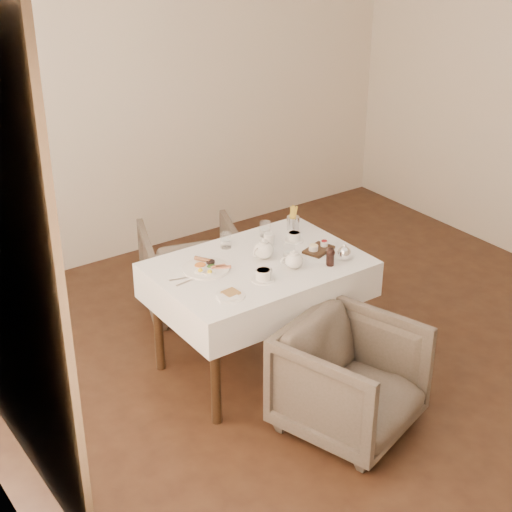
{
  "coord_description": "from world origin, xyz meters",
  "views": [
    {
      "loc": [
        -2.98,
        -3.02,
        2.94
      ],
      "look_at": [
        -0.52,
        0.47,
        0.82
      ],
      "focal_mm": 55.0,
      "sensor_mm": 36.0,
      "label": 1
    }
  ],
  "objects": [
    {
      "name": "glass_left",
      "position": [
        -0.53,
        0.79,
        0.8
      ],
      "size": [
        0.09,
        0.09,
        0.1
      ],
      "primitive_type": "cylinder",
      "rotation": [
        0.0,
        0.0,
        0.39
      ],
      "color": "silver",
      "rests_on": "table"
    },
    {
      "name": "teapot_centre",
      "position": [
        -0.42,
        0.52,
        0.82
      ],
      "size": [
        0.2,
        0.17,
        0.14
      ],
      "primitive_type": null,
      "rotation": [
        0.0,
        0.0,
        0.23
      ],
      "color": "white",
      "rests_on": "table"
    },
    {
      "name": "pepper_mill_right",
      "position": [
        -0.14,
        0.22,
        0.81
      ],
      "size": [
        0.06,
        0.06,
        0.11
      ],
      "primitive_type": null,
      "rotation": [
        0.0,
        0.0,
        -0.04
      ],
      "color": "black",
      "rests_on": "table"
    },
    {
      "name": "teacup_near",
      "position": [
        -0.59,
        0.29,
        0.79
      ],
      "size": [
        0.14,
        0.14,
        0.07
      ],
      "rotation": [
        0.0,
        0.0,
        0.12
      ],
      "color": "white",
      "rests_on": "table"
    },
    {
      "name": "condiment_board",
      "position": [
        -0.08,
        0.41,
        0.77
      ],
      "size": [
        0.22,
        0.18,
        0.05
      ],
      "rotation": [
        0.0,
        0.0,
        0.32
      ],
      "color": "black",
      "rests_on": "table"
    },
    {
      "name": "teacup_far",
      "position": [
        -0.11,
        0.61,
        0.78
      ],
      "size": [
        0.12,
        0.12,
        0.06
      ],
      "rotation": [
        0.0,
        0.0,
        0.29
      ],
      "color": "white",
      "rests_on": "table"
    },
    {
      "name": "pepper_mill_left",
      "position": [
        -0.14,
        0.21,
        0.81
      ],
      "size": [
        0.07,
        0.07,
        0.11
      ],
      "primitive_type": null,
      "rotation": [
        0.0,
        0.0,
        0.35
      ],
      "color": "black",
      "rests_on": "table"
    },
    {
      "name": "glass_right",
      "position": [
        -0.22,
        0.79,
        0.81
      ],
      "size": [
        0.09,
        0.09,
        0.1
      ],
      "primitive_type": "cylinder",
      "rotation": [
        0.0,
        0.0,
        -0.3
      ],
      "color": "silver",
      "rests_on": "table"
    },
    {
      "name": "fries_cup",
      "position": [
        -0.02,
        0.75,
        0.83
      ],
      "size": [
        0.08,
        0.08,
        0.18
      ],
      "rotation": [
        0.0,
        0.0,
        -0.07
      ],
      "color": "silver",
      "rests_on": "table"
    },
    {
      "name": "cutlery_fork",
      "position": [
        -0.95,
        0.57,
        0.76
      ],
      "size": [
        0.2,
        0.07,
        0.0
      ],
      "primitive_type": "cube",
      "rotation": [
        0.0,
        0.0,
        1.32
      ],
      "color": "silver",
      "rests_on": "table"
    },
    {
      "name": "creamer",
      "position": [
        -0.28,
        0.66,
        0.8
      ],
      "size": [
        0.08,
        0.08,
        0.08
      ],
      "primitive_type": "cylinder",
      "rotation": [
        0.0,
        0.0,
        0.3
      ],
      "color": "white",
      "rests_on": "table"
    },
    {
      "name": "breakfast_plate",
      "position": [
        -0.79,
        0.6,
        0.77
      ],
      "size": [
        0.29,
        0.29,
        0.04
      ],
      "rotation": [
        0.0,
        0.0,
        0.08
      ],
      "color": "white",
      "rests_on": "table"
    },
    {
      "name": "side_plate",
      "position": [
        -0.86,
        0.23,
        0.76
      ],
      "size": [
        0.18,
        0.17,
        0.02
      ],
      "rotation": [
        0.0,
        0.0,
        -0.12
      ],
      "color": "white",
      "rests_on": "table"
    },
    {
      "name": "armchair_far",
      "position": [
        -0.44,
        1.41,
        0.32
      ],
      "size": [
        0.87,
        0.89,
        0.63
      ],
      "primitive_type": "imported",
      "rotation": [
        0.0,
        0.0,
        2.79
      ],
      "color": "#494136",
      "rests_on": "ground"
    },
    {
      "name": "armchair_near",
      "position": [
        -0.42,
        -0.33,
        0.33
      ],
      "size": [
        0.88,
        0.9,
        0.66
      ],
      "primitive_type": "imported",
      "rotation": [
        0.0,
        0.0,
        0.3
      ],
      "color": "#494136",
      "rests_on": "ground"
    },
    {
      "name": "glass_mid",
      "position": [
        -0.3,
        0.41,
        0.81
      ],
      "size": [
        0.07,
        0.07,
        0.1
      ],
      "primitive_type": "cylinder",
      "rotation": [
        0.0,
        0.0,
        0.01
      ],
      "color": "silver",
      "rests_on": "table"
    },
    {
      "name": "teapot_front",
      "position": [
        -0.35,
        0.3,
        0.82
      ],
      "size": [
        0.19,
        0.17,
        0.12
      ],
      "primitive_type": null,
      "rotation": [
        0.0,
        0.0,
        -0.41
      ],
      "color": "white",
      "rests_on": "table"
    },
    {
      "name": "cutlery_knife",
      "position": [
        -0.95,
        0.53,
        0.76
      ],
      "size": [
        0.2,
        0.04,
        0.0
      ],
      "primitive_type": "cube",
      "rotation": [
        0.0,
        0.0,
        1.69
      ],
      "color": "silver",
      "rests_on": "table"
    },
    {
      "name": "silver_pot",
      "position": [
        -0.03,
        0.21,
        0.81
      ],
      "size": [
        0.12,
        0.1,
        0.11
      ],
      "primitive_type": null,
      "rotation": [
        0.0,
        0.0,
        -0.23
      ],
      "color": "white",
      "rests_on": "table"
    },
    {
      "name": "table",
      "position": [
        -0.49,
        0.49,
        0.64
      ],
      "size": [
        1.28,
        0.88,
        0.75
      ],
      "color": "black",
      "rests_on": "ground"
    }
  ]
}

